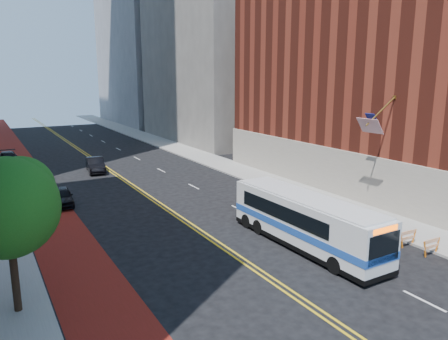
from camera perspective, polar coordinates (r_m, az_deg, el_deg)
name	(u,v)px	position (r m, az deg, el deg)	size (l,w,h in m)	color
ground	(313,308)	(20.51, 11.60, -17.28)	(160.00, 160.00, 0.00)	black
sidewalk_right	(220,163)	(50.44, -0.59, 0.90)	(4.00, 140.00, 0.15)	gray
bus_lane_paint	(32,185)	(44.52, -23.82, -1.80)	(3.60, 140.00, 0.01)	maroon
center_line_inner	(116,176)	(45.91, -13.98, -0.70)	(0.14, 140.00, 0.01)	gold
center_line_outer	(119,175)	(46.01, -13.55, -0.66)	(0.14, 140.00, 0.01)	gold
lane_dashes	(137,158)	(54.83, -11.29, 1.51)	(0.14, 98.20, 0.01)	silver
brick_building	(421,64)	(42.33, 24.34, 12.49)	(18.73, 36.00, 22.00)	maroon
midrise_right_near	(225,9)	(71.23, 0.10, 20.33)	(18.00, 26.00, 40.00)	slate
construction_barriers	(397,232)	(28.87, 21.69, -7.54)	(1.42, 10.91, 1.00)	orange
street_tree	(8,203)	(19.93, -26.35, -3.92)	(4.20, 4.20, 6.70)	black
transit_bus	(304,220)	(26.47, 10.41, -6.45)	(2.72, 11.37, 3.11)	silver
car_a	(61,197)	(36.63, -20.48, -3.27)	(1.65, 4.11, 1.40)	black
car_b	(95,165)	(48.02, -16.44, 0.65)	(1.63, 4.68, 1.54)	black
car_c	(8,159)	(55.30, -26.41, 1.32)	(2.09, 5.14, 1.49)	black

